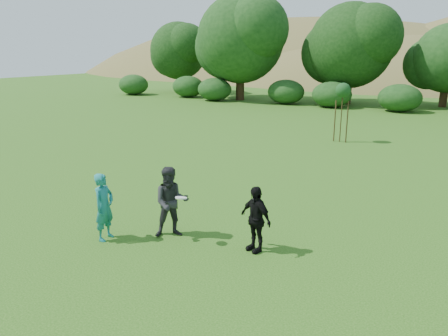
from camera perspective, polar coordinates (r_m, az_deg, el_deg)
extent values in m
plane|color=#19470C|center=(10.52, -8.67, -9.49)|extent=(120.00, 120.00, 0.00)
imported|color=#1A7576|center=(10.62, -15.39, -4.92)|extent=(0.47, 0.64, 1.62)
imported|color=#27272A|center=(10.47, -6.89, -4.45)|extent=(1.06, 1.05, 1.73)
imported|color=black|center=(9.72, 4.13, -6.64)|extent=(0.96, 0.64, 1.51)
cylinder|color=white|center=(9.97, -5.62, -3.89)|extent=(0.27, 0.27, 0.07)
cylinder|color=#362815|center=(21.90, 15.07, 6.53)|extent=(0.05, 0.05, 2.50)
sphere|color=#18441A|center=(21.76, 15.29, 9.78)|extent=(0.70, 0.70, 0.70)
cylinder|color=#3F2F18|center=(22.02, 14.27, 5.97)|extent=(0.06, 0.06, 2.00)
cylinder|color=#362815|center=(21.86, 15.78, 5.80)|extent=(0.06, 0.06, 2.00)
ellipsoid|color=olive|center=(84.94, 9.25, 3.86)|extent=(110.00, 70.00, 44.00)
ellipsoid|color=olive|center=(67.30, 21.33, 3.86)|extent=(80.00, 50.00, 28.00)
cylinder|color=#3A2616|center=(46.85, -5.86, 11.42)|extent=(0.65, 0.65, 2.62)
sphere|color=#194214|center=(46.75, -5.95, 14.98)|extent=(5.80, 5.80, 5.80)
cylinder|color=#3A2616|center=(39.39, 2.12, 11.16)|extent=(0.73, 0.73, 3.15)
sphere|color=#194214|center=(39.30, 2.17, 16.48)|extent=(7.54, 7.54, 7.54)
cylinder|color=#3A2616|center=(37.78, 15.84, 10.17)|extent=(0.68, 0.68, 2.80)
sphere|color=#194214|center=(37.67, 16.21, 15.10)|extent=(6.73, 6.73, 6.73)
cylinder|color=#3A2616|center=(38.52, 26.81, 8.82)|extent=(0.60, 0.60, 2.27)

